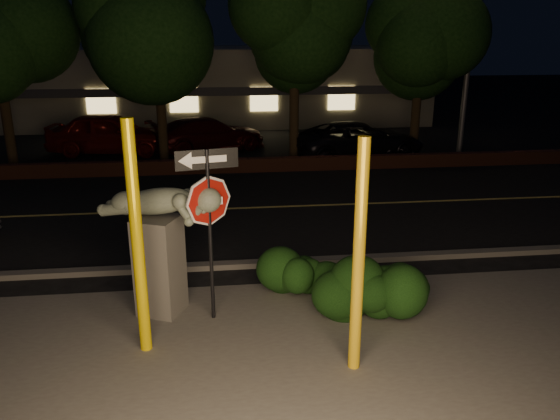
{
  "coord_description": "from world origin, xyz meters",
  "views": [
    {
      "loc": [
        -0.51,
        -7.85,
        4.78
      ],
      "look_at": [
        0.65,
        1.85,
        1.6
      ],
      "focal_mm": 35.0,
      "sensor_mm": 36.0,
      "label": 1
    }
  ],
  "objects_px": {
    "yellow_pole_right": "(359,260)",
    "sculpture": "(160,235)",
    "signpost": "(209,202)",
    "parked_car_dark": "(358,140)",
    "yellow_pole_left": "(137,241)",
    "parked_car_red": "(110,134)",
    "parked_car_darkred": "(208,134)"
  },
  "relations": [
    {
      "from": "yellow_pole_left",
      "to": "signpost",
      "type": "xyz_separation_m",
      "value": [
        1.06,
        0.87,
        0.31
      ]
    },
    {
      "from": "parked_car_red",
      "to": "parked_car_dark",
      "type": "bearing_deg",
      "value": -95.67
    },
    {
      "from": "sculpture",
      "to": "parked_car_dark",
      "type": "xyz_separation_m",
      "value": [
        6.65,
        11.98,
        -0.75
      ]
    },
    {
      "from": "parked_car_red",
      "to": "signpost",
      "type": "bearing_deg",
      "value": -158.18
    },
    {
      "from": "yellow_pole_right",
      "to": "signpost",
      "type": "relative_size",
      "value": 1.16
    },
    {
      "from": "yellow_pole_left",
      "to": "signpost",
      "type": "height_order",
      "value": "yellow_pole_left"
    },
    {
      "from": "parked_car_darkred",
      "to": "parked_car_dark",
      "type": "bearing_deg",
      "value": -131.3
    },
    {
      "from": "sculpture",
      "to": "parked_car_darkred",
      "type": "bearing_deg",
      "value": 109.97
    },
    {
      "from": "sculpture",
      "to": "parked_car_darkred",
      "type": "xyz_separation_m",
      "value": [
        0.7,
        14.08,
        -0.76
      ]
    },
    {
      "from": "yellow_pole_right",
      "to": "sculpture",
      "type": "distance_m",
      "value": 3.62
    },
    {
      "from": "signpost",
      "to": "yellow_pole_right",
      "type": "bearing_deg",
      "value": -51.73
    },
    {
      "from": "parked_car_red",
      "to": "parked_car_darkred",
      "type": "xyz_separation_m",
      "value": [
        3.98,
        0.11,
        -0.14
      ]
    },
    {
      "from": "yellow_pole_left",
      "to": "parked_car_red",
      "type": "bearing_deg",
      "value": 101.48
    },
    {
      "from": "yellow_pole_left",
      "to": "sculpture",
      "type": "height_order",
      "value": "yellow_pole_left"
    },
    {
      "from": "yellow_pole_left",
      "to": "parked_car_darkred",
      "type": "xyz_separation_m",
      "value": [
        0.9,
        15.28,
        -1.12
      ]
    },
    {
      "from": "yellow_pole_right",
      "to": "parked_car_dark",
      "type": "bearing_deg",
      "value": 75.24
    },
    {
      "from": "yellow_pole_left",
      "to": "parked_car_darkred",
      "type": "distance_m",
      "value": 15.35
    },
    {
      "from": "signpost",
      "to": "yellow_pole_left",
      "type": "bearing_deg",
      "value": -152.69
    },
    {
      "from": "yellow_pole_right",
      "to": "parked_car_dark",
      "type": "distance_m",
      "value": 14.57
    },
    {
      "from": "sculpture",
      "to": "parked_car_red",
      "type": "distance_m",
      "value": 14.36
    },
    {
      "from": "parked_car_darkred",
      "to": "parked_car_dark",
      "type": "distance_m",
      "value": 6.31
    },
    {
      "from": "yellow_pole_right",
      "to": "sculpture",
      "type": "height_order",
      "value": "yellow_pole_right"
    },
    {
      "from": "sculpture",
      "to": "signpost",
      "type": "bearing_deg",
      "value": 1.3
    },
    {
      "from": "parked_car_red",
      "to": "sculpture",
      "type": "bearing_deg",
      "value": -161.13
    },
    {
      "from": "signpost",
      "to": "parked_car_dark",
      "type": "relative_size",
      "value": 0.58
    },
    {
      "from": "yellow_pole_right",
      "to": "parked_car_red",
      "type": "relative_size",
      "value": 0.7
    },
    {
      "from": "parked_car_red",
      "to": "parked_car_dark",
      "type": "xyz_separation_m",
      "value": [
        9.93,
        -1.99,
        -0.12
      ]
    },
    {
      "from": "yellow_pole_left",
      "to": "parked_car_dark",
      "type": "height_order",
      "value": "yellow_pole_left"
    },
    {
      "from": "yellow_pole_right",
      "to": "parked_car_dark",
      "type": "height_order",
      "value": "yellow_pole_right"
    },
    {
      "from": "yellow_pole_right",
      "to": "signpost",
      "type": "xyz_separation_m",
      "value": [
        -2.08,
        1.74,
        0.4
      ]
    },
    {
      "from": "parked_car_darkred",
      "to": "yellow_pole_right",
      "type": "bearing_deg",
      "value": 166.04
    },
    {
      "from": "parked_car_darkred",
      "to": "parked_car_dark",
      "type": "relative_size",
      "value": 0.94
    }
  ]
}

